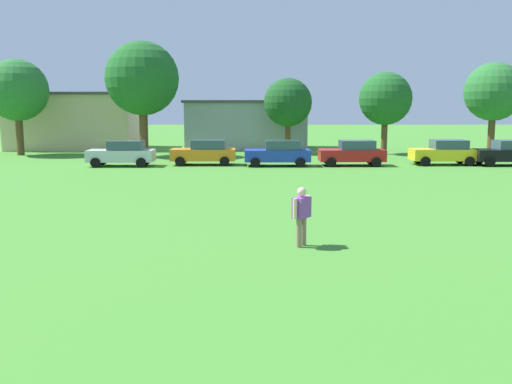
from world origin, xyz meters
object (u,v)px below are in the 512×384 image
(tree_far_right, at_px, (494,92))
(tree_center, at_px, (288,103))
(parked_car_yellow_4, at_px, (445,152))
(tree_far_left, at_px, (17,90))
(parked_car_silver_0, at_px, (122,153))
(parked_car_black_5, at_px, (508,153))
(parked_car_orange_1, at_px, (205,152))
(tree_left, at_px, (142,79))
(parked_car_blue_2, at_px, (279,153))
(parked_car_red_3, at_px, (353,153))
(tree_right, at_px, (385,99))
(adult_bystander, at_px, (302,211))

(tree_far_right, bearing_deg, tree_center, -179.83)
(parked_car_yellow_4, bearing_deg, tree_far_right, -126.94)
(tree_far_left, xyz_separation_m, tree_center, (21.41, 1.42, -0.95))
(parked_car_silver_0, height_order, parked_car_black_5, same)
(parked_car_yellow_4, distance_m, tree_far_right, 12.15)
(parked_car_orange_1, distance_m, tree_left, 9.81)
(parked_car_blue_2, distance_m, tree_left, 13.51)
(parked_car_silver_0, relative_size, parked_car_red_3, 1.00)
(parked_car_blue_2, bearing_deg, tree_center, -97.16)
(parked_car_black_5, relative_size, tree_right, 0.65)
(parked_car_silver_0, height_order, parked_car_red_3, same)
(tree_left, bearing_deg, adult_bystander, -71.36)
(tree_right, xyz_separation_m, tree_far_right, (9.09, 0.98, 0.56))
(parked_car_blue_2, distance_m, tree_far_right, 20.92)
(parked_car_blue_2, relative_size, tree_right, 0.65)
(parked_car_silver_0, relative_size, parked_car_yellow_4, 1.00)
(parked_car_red_3, relative_size, tree_far_left, 0.57)
(parked_car_yellow_4, height_order, tree_far_left, tree_far_left)
(parked_car_black_5, bearing_deg, tree_left, -15.69)
(parked_car_blue_2, relative_size, tree_far_right, 0.58)
(parked_car_silver_0, bearing_deg, parked_car_red_3, -179.32)
(parked_car_black_5, xyz_separation_m, tree_far_left, (-35.46, 8.10, 4.23))
(parked_car_silver_0, relative_size, parked_car_blue_2, 1.00)
(parked_car_silver_0, bearing_deg, tree_right, -155.47)
(parked_car_black_5, xyz_separation_m, tree_center, (-14.05, 9.53, 3.29))
(tree_right, bearing_deg, parked_car_orange_1, -150.06)
(parked_car_orange_1, bearing_deg, parked_car_black_5, 178.33)
(parked_car_blue_2, xyz_separation_m, tree_center, (1.22, 9.68, 3.29))
(parked_car_orange_1, relative_size, parked_car_red_3, 1.00)
(parked_car_yellow_4, bearing_deg, tree_left, -17.41)
(parked_car_orange_1, bearing_deg, tree_center, -124.55)
(parked_car_red_3, distance_m, tree_right, 10.15)
(parked_car_red_3, bearing_deg, parked_car_silver_0, 0.68)
(parked_car_silver_0, bearing_deg, tree_far_left, -39.87)
(tree_far_left, bearing_deg, parked_car_orange_1, -26.21)
(parked_car_orange_1, distance_m, tree_far_right, 25.03)
(parked_car_orange_1, height_order, tree_right, tree_right)
(parked_car_orange_1, height_order, parked_car_yellow_4, same)
(adult_bystander, bearing_deg, tree_left, -124.20)
(parked_car_silver_0, bearing_deg, adult_bystander, 114.53)
(parked_car_blue_2, height_order, parked_car_black_5, same)
(parked_car_red_3, height_order, parked_car_yellow_4, same)
(tree_left, xyz_separation_m, tree_center, (11.39, 2.38, -1.81))
(tree_far_left, xyz_separation_m, tree_left, (10.02, -0.96, 0.87))
(parked_car_yellow_4, bearing_deg, adult_bystander, 62.49)
(parked_car_orange_1, distance_m, parked_car_black_5, 20.21)
(parked_car_blue_2, relative_size, parked_car_black_5, 1.00)
(tree_left, bearing_deg, parked_car_orange_1, -51.39)
(adult_bystander, xyz_separation_m, parked_car_blue_2, (0.40, 21.66, -0.17))
(adult_bystander, height_order, tree_far_right, tree_far_right)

